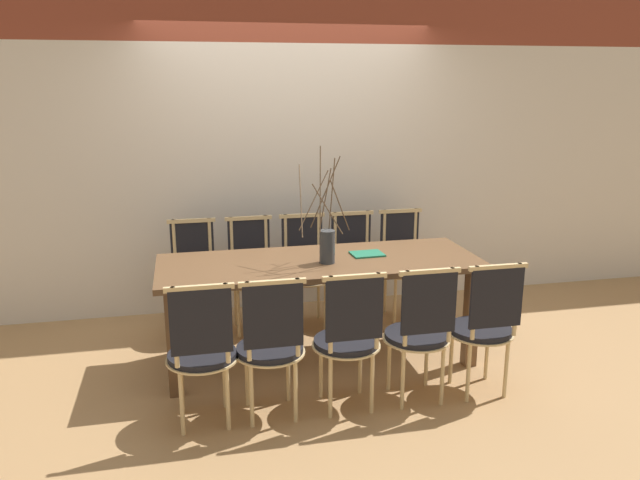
{
  "coord_description": "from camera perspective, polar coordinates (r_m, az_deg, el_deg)",
  "views": [
    {
      "loc": [
        -0.93,
        -4.21,
        2.05
      ],
      "look_at": [
        0.0,
        0.0,
        0.93
      ],
      "focal_mm": 35.0,
      "sensor_mm": 36.0,
      "label": 1
    }
  ],
  "objects": [
    {
      "name": "ground_plane",
      "position": [
        4.77,
        -0.0,
        -10.87
      ],
      "size": [
        16.0,
        16.0,
        0.0
      ],
      "primitive_type": "plane",
      "color": "#A87F51"
    },
    {
      "name": "wall_rear",
      "position": [
        5.58,
        -2.88,
        9.93
      ],
      "size": [
        12.0,
        0.06,
        3.2
      ],
      "color": "beige",
      "rests_on": "ground_plane"
    },
    {
      "name": "dining_table",
      "position": [
        4.52,
        -0.0,
        -3.21
      ],
      "size": [
        2.31,
        0.84,
        0.78
      ],
      "color": "brown",
      "rests_on": "ground_plane"
    },
    {
      "name": "chair_near_leftend",
      "position": [
        3.8,
        -10.74,
        -9.77
      ],
      "size": [
        0.44,
        0.44,
        0.94
      ],
      "color": "black",
      "rests_on": "ground_plane"
    },
    {
      "name": "chair_near_left",
      "position": [
        3.82,
        -4.52,
        -9.36
      ],
      "size": [
        0.44,
        0.44,
        0.94
      ],
      "color": "black",
      "rests_on": "ground_plane"
    },
    {
      "name": "chair_near_center",
      "position": [
        3.91,
        2.62,
        -8.75
      ],
      "size": [
        0.44,
        0.44,
        0.94
      ],
      "color": "black",
      "rests_on": "ground_plane"
    },
    {
      "name": "chair_near_right",
      "position": [
        4.05,
        9.11,
        -8.08
      ],
      "size": [
        0.44,
        0.44,
        0.94
      ],
      "color": "black",
      "rests_on": "ground_plane"
    },
    {
      "name": "chair_near_rightend",
      "position": [
        4.23,
        14.81,
        -7.41
      ],
      "size": [
        0.44,
        0.44,
        0.94
      ],
      "color": "black",
      "rests_on": "ground_plane"
    },
    {
      "name": "chair_far_leftend",
      "position": [
        5.18,
        -11.44,
        -3.12
      ],
      "size": [
        0.44,
        0.44,
        0.94
      ],
      "rotation": [
        0.0,
        0.0,
        3.14
      ],
      "color": "black",
      "rests_on": "ground_plane"
    },
    {
      "name": "chair_far_left",
      "position": [
        5.21,
        -6.29,
        -2.82
      ],
      "size": [
        0.44,
        0.44,
        0.94
      ],
      "rotation": [
        0.0,
        0.0,
        3.14
      ],
      "color": "black",
      "rests_on": "ground_plane"
    },
    {
      "name": "chair_far_center",
      "position": [
        5.27,
        -1.37,
        -2.52
      ],
      "size": [
        0.44,
        0.44,
        0.94
      ],
      "rotation": [
        0.0,
        0.0,
        3.14
      ],
      "color": "black",
      "rests_on": "ground_plane"
    },
    {
      "name": "chair_far_right",
      "position": [
        5.37,
        3.18,
        -2.22
      ],
      "size": [
        0.44,
        0.44,
        0.94
      ],
      "rotation": [
        0.0,
        0.0,
        3.14
      ],
      "color": "black",
      "rests_on": "ground_plane"
    },
    {
      "name": "chair_far_rightend",
      "position": [
        5.5,
        7.65,
        -1.92
      ],
      "size": [
        0.44,
        0.44,
        0.94
      ],
      "rotation": [
        0.0,
        0.0,
        3.14
      ],
      "color": "black",
      "rests_on": "ground_plane"
    },
    {
      "name": "vase_centerpiece",
      "position": [
        4.39,
        0.63,
        -0.26
      ],
      "size": [
        0.37,
        0.37,
        0.82
      ],
      "color": "#33383D",
      "rests_on": "dining_table"
    },
    {
      "name": "book_stack",
      "position": [
        4.64,
        4.33,
        -1.28
      ],
      "size": [
        0.24,
        0.19,
        0.01
      ],
      "color": "#1E6B4C",
      "rests_on": "dining_table"
    }
  ]
}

